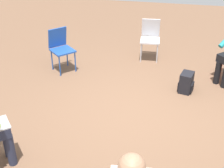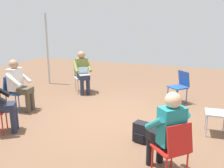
# 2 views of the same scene
# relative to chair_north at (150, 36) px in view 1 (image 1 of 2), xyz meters

# --- Properties ---
(ground_plane) EXTENTS (14.00, 14.00, 0.00)m
(ground_plane) POSITION_rel_chair_north_xyz_m (0.01, -2.26, -0.50)
(ground_plane) COLOR brown
(chair_north) EXTENTS (0.43, 0.46, 0.85)m
(chair_north) POSITION_rel_chair_north_xyz_m (0.00, 0.00, 0.00)
(chair_north) COLOR #B7B7BC
(chair_north) RESTS_ON ground
(chair_northwest) EXTENTS (0.59, 0.58, 0.85)m
(chair_northwest) POSITION_rel_chair_north_xyz_m (-1.66, -0.93, 0.00)
(chair_northwest) COLOR #1E4799
(chair_northwest) RESTS_ON ground
(backpack_near_laptop_user) EXTENTS (0.29, 0.32, 0.36)m
(backpack_near_laptop_user) POSITION_rel_chair_north_xyz_m (0.79, -1.31, -0.34)
(backpack_near_laptop_user) COLOR black
(backpack_near_laptop_user) RESTS_ON ground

